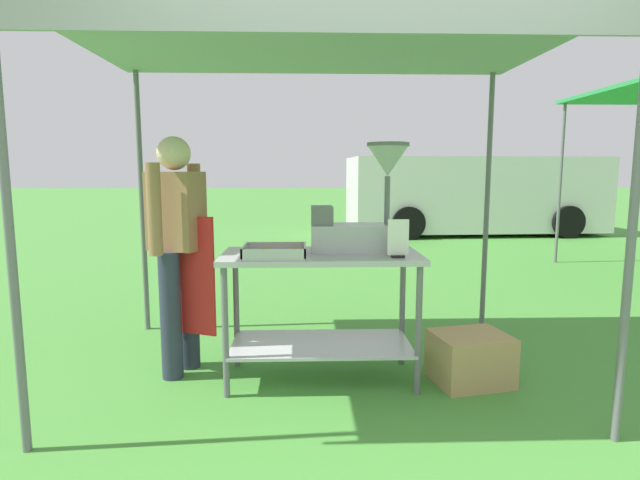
{
  "coord_description": "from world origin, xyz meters",
  "views": [
    {
      "loc": [
        -0.38,
        -2.32,
        1.38
      ],
      "look_at": [
        -0.27,
        1.11,
        0.91
      ],
      "focal_mm": 28.25,
      "sensor_mm": 36.0,
      "label": 1
    }
  ],
  "objects_px": {
    "stall_canopy": "(321,44)",
    "van_white": "(472,194)",
    "supply_crate": "(470,358)",
    "donut_tray": "(275,253)",
    "donut_fryer": "(362,211)",
    "menu_sign": "(398,241)",
    "vendor": "(178,243)",
    "donut_cart": "(321,289)"
  },
  "relations": [
    {
      "from": "stall_canopy",
      "to": "supply_crate",
      "type": "bearing_deg",
      "value": -10.77
    },
    {
      "from": "donut_cart",
      "to": "supply_crate",
      "type": "xyz_separation_m",
      "value": [
        0.98,
        -0.09,
        -0.46
      ]
    },
    {
      "from": "menu_sign",
      "to": "vendor",
      "type": "xyz_separation_m",
      "value": [
        -1.42,
        0.33,
        -0.05
      ]
    },
    {
      "from": "donut_cart",
      "to": "donut_tray",
      "type": "height_order",
      "value": "donut_tray"
    },
    {
      "from": "stall_canopy",
      "to": "supply_crate",
      "type": "height_order",
      "value": "stall_canopy"
    },
    {
      "from": "stall_canopy",
      "to": "donut_tray",
      "type": "bearing_deg",
      "value": -142.55
    },
    {
      "from": "menu_sign",
      "to": "vendor",
      "type": "distance_m",
      "value": 1.46
    },
    {
      "from": "donut_fryer",
      "to": "menu_sign",
      "type": "xyz_separation_m",
      "value": [
        0.19,
        -0.26,
        -0.17
      ]
    },
    {
      "from": "menu_sign",
      "to": "supply_crate",
      "type": "relative_size",
      "value": 0.44
    },
    {
      "from": "donut_cart",
      "to": "donut_fryer",
      "type": "relative_size",
      "value": 1.8
    },
    {
      "from": "menu_sign",
      "to": "van_white",
      "type": "distance_m",
      "value": 8.72
    },
    {
      "from": "donut_cart",
      "to": "vendor",
      "type": "distance_m",
      "value": 1.01
    },
    {
      "from": "stall_canopy",
      "to": "donut_fryer",
      "type": "height_order",
      "value": "stall_canopy"
    },
    {
      "from": "donut_cart",
      "to": "donut_tray",
      "type": "xyz_separation_m",
      "value": [
        -0.29,
        -0.13,
        0.26
      ]
    },
    {
      "from": "donut_tray",
      "to": "van_white",
      "type": "distance_m",
      "value": 8.98
    },
    {
      "from": "stall_canopy",
      "to": "donut_cart",
      "type": "bearing_deg",
      "value": -90.0
    },
    {
      "from": "stall_canopy",
      "to": "van_white",
      "type": "bearing_deg",
      "value": 64.96
    },
    {
      "from": "donut_fryer",
      "to": "menu_sign",
      "type": "height_order",
      "value": "donut_fryer"
    },
    {
      "from": "donut_tray",
      "to": "donut_fryer",
      "type": "height_order",
      "value": "donut_fryer"
    },
    {
      "from": "donut_cart",
      "to": "menu_sign",
      "type": "height_order",
      "value": "menu_sign"
    },
    {
      "from": "donut_tray",
      "to": "van_white",
      "type": "relative_size",
      "value": 0.07
    },
    {
      "from": "supply_crate",
      "to": "van_white",
      "type": "relative_size",
      "value": 0.1
    },
    {
      "from": "donut_fryer",
      "to": "van_white",
      "type": "height_order",
      "value": "van_white"
    },
    {
      "from": "menu_sign",
      "to": "supply_crate",
      "type": "height_order",
      "value": "menu_sign"
    },
    {
      "from": "donut_cart",
      "to": "vendor",
      "type": "xyz_separation_m",
      "value": [
        -0.96,
        0.15,
        0.28
      ]
    },
    {
      "from": "menu_sign",
      "to": "vendor",
      "type": "bearing_deg",
      "value": 166.89
    },
    {
      "from": "menu_sign",
      "to": "van_white",
      "type": "xyz_separation_m",
      "value": [
        3.19,
        8.12,
        -0.08
      ]
    },
    {
      "from": "supply_crate",
      "to": "van_white",
      "type": "distance_m",
      "value": 8.49
    },
    {
      "from": "stall_canopy",
      "to": "donut_tray",
      "type": "height_order",
      "value": "stall_canopy"
    },
    {
      "from": "donut_tray",
      "to": "supply_crate",
      "type": "xyz_separation_m",
      "value": [
        1.27,
        0.04,
        -0.71
      ]
    },
    {
      "from": "stall_canopy",
      "to": "van_white",
      "type": "distance_m",
      "value": 8.74
    },
    {
      "from": "donut_tray",
      "to": "donut_fryer",
      "type": "xyz_separation_m",
      "value": [
        0.57,
        0.2,
        0.25
      ]
    },
    {
      "from": "donut_tray",
      "to": "vendor",
      "type": "xyz_separation_m",
      "value": [
        -0.66,
        0.27,
        0.03
      ]
    },
    {
      "from": "stall_canopy",
      "to": "van_white",
      "type": "height_order",
      "value": "stall_canopy"
    },
    {
      "from": "stall_canopy",
      "to": "donut_cart",
      "type": "relative_size",
      "value": 2.49
    },
    {
      "from": "donut_cart",
      "to": "vendor",
      "type": "relative_size",
      "value": 0.8
    },
    {
      "from": "donut_cart",
      "to": "vendor",
      "type": "bearing_deg",
      "value": 171.24
    },
    {
      "from": "van_white",
      "to": "donut_tray",
      "type": "bearing_deg",
      "value": -116.13
    },
    {
      "from": "stall_canopy",
      "to": "donut_cart",
      "type": "height_order",
      "value": "stall_canopy"
    },
    {
      "from": "stall_canopy",
      "to": "supply_crate",
      "type": "distance_m",
      "value": 2.25
    },
    {
      "from": "stall_canopy",
      "to": "vendor",
      "type": "xyz_separation_m",
      "value": [
        -0.96,
        0.05,
        -1.28
      ]
    },
    {
      "from": "supply_crate",
      "to": "stall_canopy",
      "type": "bearing_deg",
      "value": 169.23
    }
  ]
}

